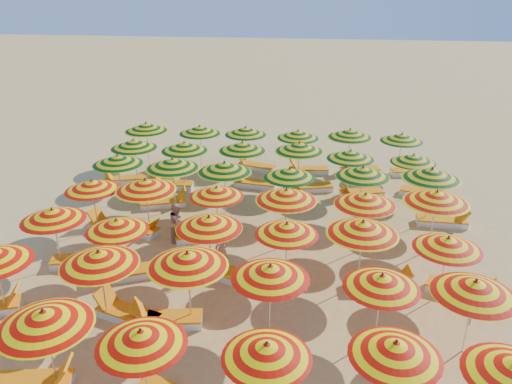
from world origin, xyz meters
TOP-DOWN VIEW (x-y plane):
  - ground at (0.00, 0.00)m, footprint 120.00×120.00m
  - umbrella_1 at (-3.29, -6.86)m, footprint 1.98×1.98m
  - umbrella_2 at (-1.26, -6.99)m, footprint 2.19×2.19m
  - umbrella_3 at (1.18, -6.98)m, footprint 1.96×1.96m
  - umbrella_4 at (3.57, -6.67)m, footprint 2.21×2.21m
  - umbrella_7 at (-3.19, -4.48)m, footprint 1.97×1.97m
  - umbrella_8 at (-1.03, -4.33)m, footprint 2.54×2.54m
  - umbrella_9 at (0.98, -4.46)m, footprint 2.11×2.11m
  - umbrella_10 at (3.54, -4.40)m, footprint 2.04×2.04m
  - umbrella_11 at (5.53, -4.55)m, footprint 2.15×2.15m
  - umbrella_12 at (-5.60, -2.21)m, footprint 2.41×2.41m
  - umbrella_13 at (-3.56, -2.47)m, footprint 2.31×2.31m
  - umbrella_14 at (-0.98, -2.19)m, footprint 2.35×2.35m
  - umbrella_15 at (1.20, -2.09)m, footprint 1.91×1.91m
  - umbrella_16 at (3.25, -2.11)m, footprint 2.60×2.60m
  - umbrella_17 at (5.43, -2.37)m, footprint 2.35×2.35m
  - umbrella_18 at (-5.47, 0.15)m, footprint 2.15×2.15m
  - umbrella_19 at (-3.56, 0.01)m, footprint 2.21×2.21m
  - umbrella_20 at (-1.26, 0.22)m, footprint 2.24×2.24m
  - umbrella_21 at (1.03, -0.11)m, footprint 2.49×2.49m
  - umbrella_22 at (3.46, -0.06)m, footprint 2.37×2.37m
  - umbrella_23 at (5.62, 0.19)m, footprint 2.14×2.14m
  - umbrella_24 at (-5.49, 2.47)m, footprint 2.29×2.29m
  - umbrella_25 at (-3.27, 2.13)m, footprint 2.50×2.50m
  - umbrella_26 at (-1.34, 2.09)m, footprint 2.47×2.47m
  - umbrella_27 at (0.99, 2.09)m, footprint 2.18×2.18m
  - umbrella_28 at (3.55, 2.33)m, footprint 2.49×2.49m
  - umbrella_29 at (5.85, 2.19)m, footprint 2.57×2.57m
  - umbrella_30 at (-5.56, 4.37)m, footprint 2.02×2.02m
  - umbrella_31 at (-3.43, 4.35)m, footprint 2.30×2.30m
  - umbrella_32 at (-1.09, 4.58)m, footprint 2.49×2.49m
  - umbrella_33 at (1.20, 4.64)m, footprint 2.06×2.06m
  - umbrella_34 at (3.21, 4.34)m, footprint 2.36×2.36m
  - umbrella_35 at (5.62, 4.45)m, footprint 1.82×1.82m
  - umbrella_36 at (-5.81, 6.65)m, footprint 2.56×2.56m
  - umbrella_37 at (-3.40, 6.91)m, footprint 1.95×1.95m
  - umbrella_38 at (-1.32, 6.98)m, footprint 2.43×2.43m
  - umbrella_39 at (1.04, 6.84)m, footprint 2.12×2.12m
  - umbrella_40 at (3.29, 6.88)m, footprint 2.03×2.03m
  - umbrella_41 at (5.50, 6.96)m, footprint 2.24×2.24m
  - lounger_0 at (-3.80, -6.92)m, footprint 1.81×0.89m
  - lounger_5 at (-2.69, -4.40)m, footprint 1.83×1.09m
  - lounger_6 at (-1.62, -4.50)m, footprint 1.81×0.87m
  - lounger_7 at (-5.00, -2.05)m, footprint 1.82×0.98m
  - lounger_8 at (-3.06, -2.40)m, footprint 1.82×1.24m
  - lounger_9 at (-0.47, -2.21)m, footprint 1.82×1.21m
  - lounger_10 at (3.84, -2.25)m, footprint 1.78×0.74m
  - lounger_11 at (6.03, -2.25)m, footprint 1.82×1.18m
  - lounger_12 at (-4.97, 0.24)m, footprint 1.82×1.00m
  - lounger_13 at (-4.06, 0.19)m, footprint 1.82×1.21m
  - lounger_14 at (-1.85, 0.01)m, footprint 1.82×1.25m
  - lounger_15 at (-3.77, 2.38)m, footprint 1.83×1.12m
  - lounger_16 at (6.45, 2.11)m, footprint 1.75×0.62m
  - lounger_17 at (-6.16, 4.45)m, footprint 1.82×1.03m
  - lounger_18 at (-4.03, 4.15)m, footprint 1.75×0.64m
  - lounger_19 at (-0.59, 4.71)m, footprint 1.80×0.83m
  - lounger_20 at (1.71, 4.58)m, footprint 1.82×1.01m
  - lounger_21 at (3.71, 4.27)m, footprint 1.82×1.00m
  - lounger_22 at (6.21, 4.59)m, footprint 1.83×1.07m
  - lounger_23 at (-0.81, 6.77)m, footprint 1.83×1.14m
  - lounger_24 at (1.54, 6.58)m, footprint 1.80×0.83m
  - lounger_25 at (3.80, 6.87)m, footprint 1.82×0.97m
  - lounger_26 at (6.10, 7.01)m, footprint 1.82×0.93m
  - beachgoer_a at (-0.72, -1.74)m, footprint 0.58×0.51m
  - beachgoer_b at (-2.52, -0.17)m, footprint 0.51×0.66m

SIDE VIEW (x-z plane):
  - ground at x=0.00m, z-range 0.00..0.00m
  - lounger_0 at x=-3.80m, z-range -0.19..0.50m
  - lounger_5 at x=-2.69m, z-range -0.19..0.50m
  - lounger_6 at x=-1.62m, z-range -0.19..0.50m
  - lounger_7 at x=-5.00m, z-range -0.19..0.50m
  - lounger_8 at x=-3.06m, z-range -0.19..0.50m
  - lounger_9 at x=-0.47m, z-range -0.19..0.50m
  - lounger_10 at x=3.84m, z-range -0.19..0.50m
  - lounger_11 at x=6.03m, z-range -0.19..0.50m
  - lounger_12 at x=-4.97m, z-range -0.19..0.50m
  - lounger_13 at x=-4.06m, z-range -0.19..0.50m
  - lounger_14 at x=-1.85m, z-range -0.19..0.50m
  - lounger_15 at x=-3.77m, z-range -0.19..0.50m
  - lounger_16 at x=6.45m, z-range -0.19..0.50m
  - lounger_17 at x=-6.16m, z-range -0.19..0.50m
  - lounger_18 at x=-4.03m, z-range -0.19..0.50m
  - lounger_19 at x=-0.59m, z-range -0.19..0.50m
  - lounger_20 at x=1.71m, z-range -0.19..0.50m
  - lounger_21 at x=3.71m, z-range -0.19..0.50m
  - lounger_22 at x=6.21m, z-range -0.19..0.50m
  - lounger_23 at x=-0.81m, z-range -0.19..0.50m
  - lounger_24 at x=1.54m, z-range -0.19..0.50m
  - lounger_25 at x=3.80m, z-range -0.19..0.50m
  - lounger_26 at x=6.10m, z-range -0.19..0.50m
  - beachgoer_a at x=-0.72m, z-range 0.00..1.33m
  - beachgoer_b at x=-2.52m, z-range 0.00..1.34m
  - umbrella_3 at x=1.18m, z-range 0.70..2.55m
  - umbrella_35 at x=5.62m, z-range 0.70..2.55m
  - umbrella_13 at x=-3.56m, z-range 0.71..2.59m
  - umbrella_20 at x=-1.26m, z-range 0.71..2.59m
  - umbrella_4 at x=3.57m, z-range 0.72..2.60m
  - umbrella_10 at x=3.54m, z-range 0.72..2.61m
  - umbrella_2 at x=-1.26m, z-range 0.72..2.61m
  - umbrella_15 at x=1.20m, z-range 0.72..2.61m
  - umbrella_17 at x=5.43m, z-range 0.72..2.62m
  - umbrella_18 at x=-5.47m, z-range 0.73..2.65m
  - umbrella_27 at x=0.99m, z-range 0.74..2.67m
  - umbrella_41 at x=5.50m, z-range 0.74..2.68m
  - umbrella_39 at x=1.04m, z-range 0.74..2.69m
  - umbrella_34 at x=3.21m, z-range 0.74..2.70m
  - umbrella_12 at x=-5.60m, z-range 0.75..2.72m
  - umbrella_37 at x=-3.40m, z-range 0.75..2.72m
  - umbrella_38 at x=-1.32m, z-range 0.75..2.72m
  - umbrella_9 at x=0.98m, z-range 0.75..2.73m
  - umbrella_11 at x=5.53m, z-range 0.76..2.77m
  - umbrella_14 at x=-0.98m, z-range 0.76..2.77m
  - umbrella_31 at x=-3.43m, z-range 0.76..2.77m
  - umbrella_24 at x=-5.49m, z-range 0.76..2.78m
  - umbrella_30 at x=-5.56m, z-range 0.77..2.79m
  - umbrella_22 at x=3.46m, z-range 0.77..2.80m
  - umbrella_28 at x=3.55m, z-range 0.77..2.80m
  - umbrella_32 at x=-1.09m, z-range 0.77..2.81m
  - umbrella_7 at x=-3.19m, z-range 0.78..2.83m
  - umbrella_26 at x=-1.34m, z-range 0.78..2.84m
  - umbrella_21 at x=1.03m, z-range 0.78..2.85m
  - umbrella_1 at x=-3.29m, z-range 0.79..2.85m
  - umbrella_40 at x=3.29m, z-range 0.79..2.87m
  - umbrella_36 at x=-5.81m, z-range 0.79..2.88m
  - umbrella_16 at x=3.25m, z-range 0.80..2.89m
  - umbrella_8 at x=-1.03m, z-range 0.80..2.90m
  - umbrella_33 at x=1.20m, z-range 0.80..2.90m
  - umbrella_25 at x=-3.27m, z-range 0.80..2.91m
  - umbrella_19 at x=-3.56m, z-range 0.80..2.91m
  - umbrella_23 at x=5.62m, z-range 0.81..2.95m
  - umbrella_29 at x=5.85m, z-range 0.81..2.95m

